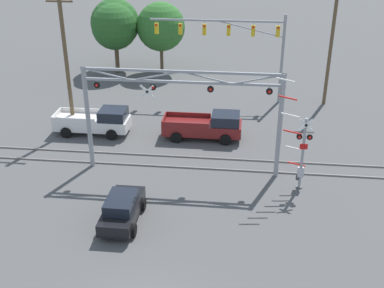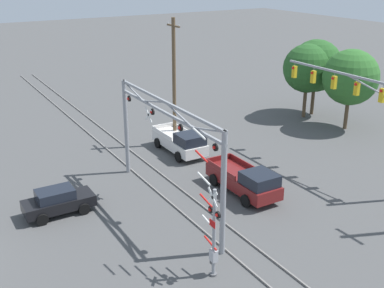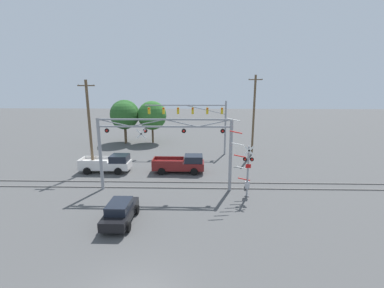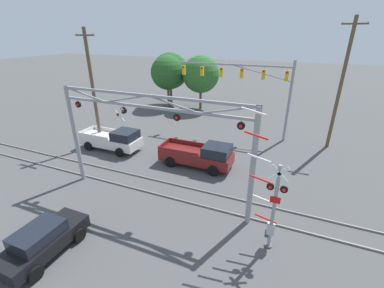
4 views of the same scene
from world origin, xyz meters
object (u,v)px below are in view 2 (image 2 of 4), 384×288
Objects in this scene: sedan_waiting at (58,201)px; background_tree_far_right_verge at (351,77)px; pickup_truck_following at (181,142)px; crossing_gantry at (166,138)px; background_tree_far_left_verge at (308,68)px; background_tree_beyond_span at (316,66)px; traffic_signal_span at (370,104)px; crossing_signal_mast at (212,230)px; utility_pole_left at (174,82)px; pickup_truck_lead at (246,180)px.

background_tree_far_right_verge reaches higher than sedan_waiting.
pickup_truck_following is 15.55m from background_tree_far_right_verge.
crossing_gantry is 21.09m from background_tree_far_left_verge.
background_tree_beyond_span is 1.02× the size of background_tree_far_right_verge.
sedan_waiting is 27.25m from background_tree_beyond_span.
background_tree_far_right_verge is at bearing 137.80° from traffic_signal_span.
crossing_signal_mast is at bearing 25.63° from sedan_waiting.
utility_pole_left reaches higher than crossing_signal_mast.
background_tree_far_right_verge is (-2.26, 25.55, 3.71)m from sedan_waiting.
traffic_signal_span is (3.28, 12.64, 0.95)m from crossing_gantry.
crossing_gantry is at bearing -35.19° from pickup_truck_following.
sedan_waiting is at bearing -107.97° from pickup_truck_lead.
background_tree_beyond_span is 1.04× the size of background_tree_far_left_verge.
traffic_signal_span is at bearing -27.77° from background_tree_far_left_verge.
traffic_signal_span is 9.13m from pickup_truck_lead.
crossing_gantry is 8.99m from pickup_truck_following.
background_tree_far_left_verge reaches higher than pickup_truck_following.
crossing_gantry is 10.25m from utility_pole_left.
pickup_truck_lead is at bearing -54.67° from background_tree_far_left_verge.
crossing_signal_mast reaches higher than pickup_truck_following.
background_tree_far_right_verge is (4.36, 0.71, -0.05)m from background_tree_far_left_verge.
background_tree_beyond_span is at bearing 101.39° from background_tree_far_left_verge.
crossing_signal_mast is 25.94m from background_tree_far_left_verge.
pickup_truck_lead is at bearing -105.68° from traffic_signal_span.
traffic_signal_span is 13.48m from pickup_truck_following.
pickup_truck_following is at bearing 155.80° from crossing_signal_mast.
pickup_truck_following is (-10.11, -7.82, -4.28)m from traffic_signal_span.
background_tree_far_left_verge is (-8.97, 19.08, 0.29)m from crossing_gantry.
crossing_signal_mast is at bearing -23.09° from utility_pole_left.
crossing_gantry is at bearing 67.79° from sedan_waiting.
utility_pole_left is 15.07m from background_tree_far_right_verge.
traffic_signal_span reaches higher than crossing_gantry.
crossing_gantry is 1.73× the size of background_tree_far_left_verge.
background_tree_far_left_verge is at bearing -78.61° from background_tree_beyond_span.
crossing_gantry reaches higher than pickup_truck_lead.
crossing_signal_mast is at bearing -53.41° from background_tree_beyond_span.
crossing_gantry is at bearing -102.69° from pickup_truck_lead.
pickup_truck_following is at bearing 144.81° from crossing_gantry.
background_tree_far_right_verge is (4.61, -0.54, -0.11)m from background_tree_beyond_span.
crossing_gantry is 13.09m from traffic_signal_span.
traffic_signal_span is 1.61× the size of background_tree_far_left_verge.
sedan_waiting is (-5.63, -18.40, -4.42)m from traffic_signal_span.
sedan_waiting is 0.56× the size of background_tree_beyond_span.
pickup_truck_following is at bearing -98.40° from background_tree_far_right_verge.
sedan_waiting is 0.58× the size of background_tree_far_right_verge.
utility_pole_left is 1.45× the size of background_tree_far_left_verge.
pickup_truck_following is 11.49m from sedan_waiting.
pickup_truck_lead is 17.79m from background_tree_far_left_verge.
pickup_truck_lead and pickup_truck_following have the same top height.
utility_pole_left reaches higher than pickup_truck_following.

